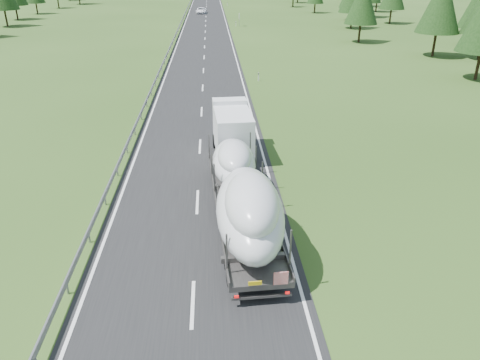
{
  "coord_description": "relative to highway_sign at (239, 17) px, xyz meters",
  "views": [
    {
      "loc": [
        1.02,
        -24.31,
        12.84
      ],
      "look_at": [
        2.42,
        -1.34,
        1.99
      ],
      "focal_mm": 35.0,
      "sensor_mm": 36.0,
      "label": 1
    }
  ],
  "objects": [
    {
      "name": "distant_van",
      "position": [
        -8.47,
        26.86,
        -1.05
      ],
      "size": [
        2.82,
        5.59,
        1.52
      ],
      "primitive_type": "imported",
      "rotation": [
        0.0,
        0.0,
        -0.06
      ],
      "color": "white",
      "rests_on": "ground"
    },
    {
      "name": "road_surface",
      "position": [
        -7.2,
        20.0,
        -1.8
      ],
      "size": [
        10.0,
        400.0,
        0.02
      ],
      "primitive_type": "cube",
      "color": "black",
      "rests_on": "ground"
    },
    {
      "name": "boat_truck",
      "position": [
        -4.78,
        -81.37,
        0.44
      ],
      "size": [
        3.56,
        19.56,
        4.39
      ],
      "color": "white",
      "rests_on": "ground"
    },
    {
      "name": "highway_sign",
      "position": [
        0.0,
        0.0,
        0.0
      ],
      "size": [
        0.08,
        0.9,
        2.6
      ],
      "color": "slate",
      "rests_on": "ground"
    },
    {
      "name": "guardrail",
      "position": [
        -12.5,
        19.94,
        -1.21
      ],
      "size": [
        0.1,
        400.0,
        0.76
      ],
      "color": "slate",
      "rests_on": "ground"
    },
    {
      "name": "ground",
      "position": [
        -7.2,
        -80.0,
        -1.81
      ],
      "size": [
        400.0,
        400.0,
        0.0
      ],
      "primitive_type": "plane",
      "color": "#2A4617",
      "rests_on": "ground"
    }
  ]
}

